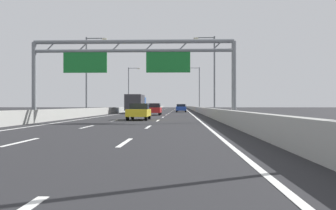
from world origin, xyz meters
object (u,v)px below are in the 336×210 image
streetlamp_left_mid (88,71)px  yellow_car (139,111)px  streetlamp_right_mid (212,71)px  streetlamp_right_far (198,86)px  orange_car (182,108)px  box_truck (136,103)px  red_car (154,109)px  sign_gantry (132,60)px  streetlamp_left_far (130,86)px  blue_car (181,108)px

streetlamp_left_mid → yellow_car: 15.10m
streetlamp_right_mid → streetlamp_right_far: size_ratio=1.00×
yellow_car → orange_car: bearing=85.6°
streetlamp_left_mid → box_truck: streetlamp_left_mid is taller
streetlamp_left_mid → red_car: streetlamp_left_mid is taller
streetlamp_left_mid → streetlamp_right_mid: same height
sign_gantry → streetlamp_left_far: size_ratio=1.67×
streetlamp_right_mid → streetlamp_left_far: size_ratio=1.00×
streetlamp_right_far → red_car: (-7.30, -32.55, -4.63)m
orange_car → streetlamp_right_mid: bearing=-84.3°
streetlamp_left_mid → yellow_car: streetlamp_left_mid is taller
red_car → box_truck: 11.19m
streetlamp_left_far → streetlamp_left_mid: bearing=-90.0°
yellow_car → blue_car: size_ratio=1.02×
streetlamp_right_mid → orange_car: size_ratio=2.23×
streetlamp_left_far → sign_gantry: bearing=-82.0°
streetlamp_right_mid → orange_car: bearing=95.7°
streetlamp_right_far → orange_car: streetlamp_right_far is taller
yellow_car → red_car: 15.84m
orange_car → streetlamp_left_mid: bearing=-107.1°
streetlamp_right_mid → streetlamp_right_far: 36.17m
streetlamp_left_mid → red_car: 9.63m
streetlamp_left_mid → blue_car: (11.20, 24.37, -4.63)m
blue_car → orange_car: blue_car is taller
streetlamp_left_far → box_truck: 22.68m
yellow_car → blue_car: bearing=84.3°
streetlamp_left_far → orange_car: streetlamp_left_far is taller
box_truck → streetlamp_left_mid: bearing=-105.8°
streetlamp_left_mid → blue_car: size_ratio=2.25×
streetlamp_right_far → red_car: bearing=-102.6°
red_car → orange_car: (3.67, 33.02, -0.04)m
streetlamp_right_mid → yellow_car: streetlamp_right_mid is taller
blue_car → box_truck: (-7.19, -10.20, 0.85)m
streetlamp_right_mid → red_car: size_ratio=2.18×
streetlamp_right_mid → blue_car: (-3.73, 24.37, -4.63)m
streetlamp_left_far → yellow_car: bearing=-81.2°
streetlamp_left_mid → streetlamp_right_far: (14.93, 36.17, 0.00)m
streetlamp_right_far → orange_car: size_ratio=2.23×
sign_gantry → streetlamp_left_far: 52.51m
streetlamp_right_far → red_car: size_ratio=2.18×
streetlamp_right_mid → blue_car: size_ratio=2.25×
streetlamp_left_far → red_car: 33.76m
blue_car → box_truck: 12.51m
streetlamp_right_mid → streetlamp_left_far: same height
streetlamp_right_far → yellow_car: bearing=-98.7°
streetlamp_left_far → blue_car: size_ratio=2.25×
streetlamp_left_far → orange_car: size_ratio=2.23×
yellow_car → box_truck: size_ratio=0.51×
streetlamp_right_mid → red_car: 9.37m
streetlamp_right_mid → orange_car: 37.11m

